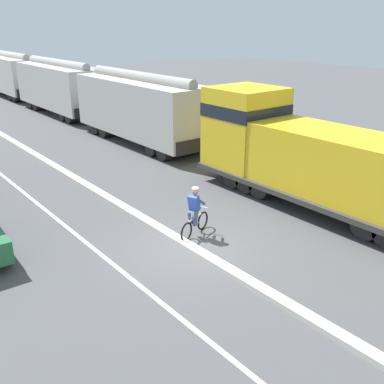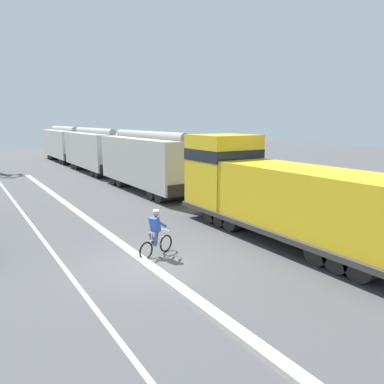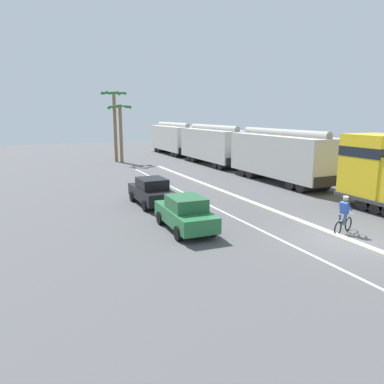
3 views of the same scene
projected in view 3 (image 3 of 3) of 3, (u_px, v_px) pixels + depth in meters
ground_plane at (341, 240)px, 16.15m from camera, size 120.00×120.00×0.00m
median_curb at (261, 207)px, 21.49m from camera, size 0.36×36.00×0.16m
lane_stripe at (225, 213)px, 20.55m from camera, size 0.14×36.00×0.01m
hopper_car_lead at (281, 156)px, 29.11m from camera, size 2.90×10.60×4.18m
hopper_car_middle at (213, 145)px, 39.47m from camera, size 2.90×10.60×4.18m
hopper_car_trailing at (173, 138)px, 49.82m from camera, size 2.90×10.60×4.18m
parked_car_green at (185, 213)px, 17.34m from camera, size 1.95×4.26×1.62m
parked_car_black at (151, 191)px, 22.19m from camera, size 1.86×4.21×1.62m
cyclist at (344, 216)px, 16.87m from camera, size 1.63×0.70×1.71m
palm_tree_near at (120, 120)px, 40.81m from camera, size 2.56×2.73×6.46m
palm_tree_far at (114, 110)px, 41.07m from camera, size 2.70×2.78×7.74m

